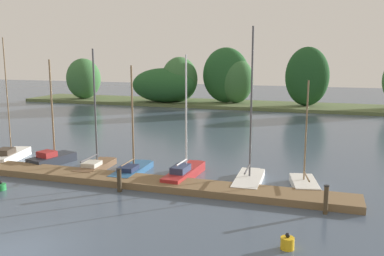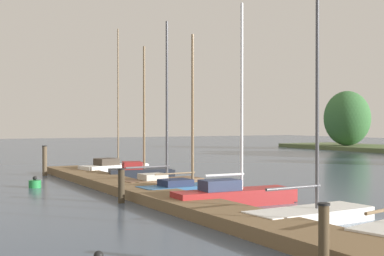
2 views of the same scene
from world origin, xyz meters
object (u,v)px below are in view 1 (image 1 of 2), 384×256
mooring_piling_2 (326,200)px  channel_buoy_0 (287,243)px  sailboat_1 (53,157)px  sailboat_4 (185,172)px  sailboat_0 (10,155)px  sailboat_3 (132,169)px  sailboat_5 (249,177)px  channel_buoy_1 (1,187)px  sailboat_6 (304,182)px  mooring_piling_1 (119,180)px  sailboat_2 (96,164)px

mooring_piling_2 → channel_buoy_0: 4.03m
sailboat_1 → sailboat_4: (8.81, -0.43, -0.02)m
channel_buoy_0 → sailboat_0: bearing=158.4°
sailboat_0 → sailboat_1: (3.14, 0.12, 0.04)m
sailboat_3 → mooring_piling_2: 10.91m
sailboat_0 → channel_buoy_0: size_ratio=13.03×
sailboat_5 → channel_buoy_1: size_ratio=15.89×
sailboat_6 → mooring_piling_1: size_ratio=4.63×
sailboat_4 → sailboat_5: sailboat_5 is taller
sailboat_0 → sailboat_4: bearing=-104.7°
sailboat_1 → sailboat_6: bearing=-76.0°
sailboat_4 → channel_buoy_1: bearing=123.1°
sailboat_2 → mooring_piling_2: (12.91, -3.08, 0.28)m
channel_buoy_1 → channel_buoy_0: bearing=-8.5°
sailboat_0 → sailboat_4: size_ratio=1.16×
sailboat_0 → sailboat_6: bearing=-103.0°
sailboat_0 → sailboat_6: 18.25m
sailboat_4 → sailboat_5: bearing=-83.9°
sailboat_5 → channel_buoy_0: sailboat_5 is taller
sailboat_6 → mooring_piling_1: 9.34m
sailboat_0 → mooring_piling_2: bearing=-113.1°
channel_buoy_1 → mooring_piling_1: bearing=15.5°
sailboat_4 → sailboat_6: (6.30, 0.36, -0.11)m
sailboat_4 → channel_buoy_1: (-8.15, -4.74, -0.21)m
sailboat_4 → channel_buoy_1: 9.43m
sailboat_0 → mooring_piling_1: (9.59, -3.44, 0.23)m
sailboat_5 → sailboat_0: bearing=87.4°
sailboat_4 → channel_buoy_0: size_ratio=11.28×
sailboat_6 → sailboat_3: bearing=81.5°
sailboat_2 → channel_buoy_1: 5.43m
sailboat_6 → channel_buoy_1: size_ratio=10.69×
sailboat_1 → channel_buoy_1: bearing=-158.5°
sailboat_1 → sailboat_5: size_ratio=0.79×
sailboat_3 → mooring_piling_2: sailboat_3 is taller
mooring_piling_1 → channel_buoy_0: size_ratio=1.99×
channel_buoy_0 → sailboat_6: bearing=88.7°
mooring_piling_2 → mooring_piling_1: bearing=-179.6°
sailboat_5 → sailboat_6: size_ratio=1.49×
sailboat_1 → sailboat_4: size_ratio=0.96×
sailboat_4 → sailboat_5: (3.51, 0.20, -0.04)m
sailboat_1 → sailboat_3: (5.69, -0.53, -0.09)m
sailboat_0 → channel_buoy_0: sailboat_0 is taller
mooring_piling_1 → channel_buoy_0: (8.49, -3.74, -0.37)m
sailboat_1 → sailboat_5: (12.32, -0.23, -0.06)m
sailboat_5 → channel_buoy_0: size_ratio=13.65×
sailboat_3 → sailboat_4: 3.12m
sailboat_4 → sailboat_3: bearing=94.7°
mooring_piling_1 → channel_buoy_0: bearing=-23.8°
sailboat_5 → mooring_piling_1: sailboat_5 is taller
sailboat_2 → sailboat_1: bearing=79.5°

